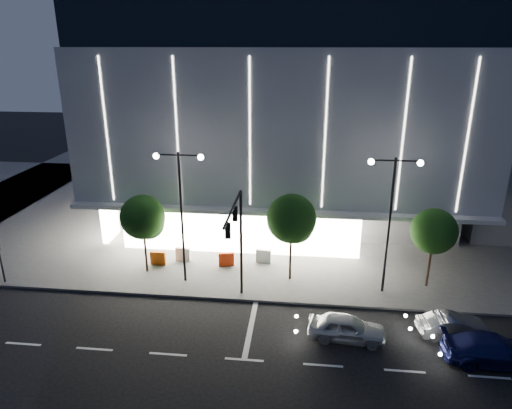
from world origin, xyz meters
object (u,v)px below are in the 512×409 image
object	(u,v)px
tree_mid	(292,221)
tree_right	(434,234)
car_lead	(347,328)
barrier_b	(183,254)
street_lamp_east	(391,206)
car_third	(493,350)
traffic_mast	(237,232)
ped_signal_far	(0,258)
barrier_c	(226,259)
street_lamp_west	(181,199)
tree_left	(143,219)
barrier_a	(158,258)
car_second	(453,326)
barrier_d	(264,256)

from	to	relation	value
tree_mid	tree_right	xyz separation A→B (m)	(9.00, -0.00, -0.45)
car_lead	barrier_b	bearing A→B (deg)	59.47
street_lamp_east	car_third	size ratio (longest dim) A/B	1.80
traffic_mast	car_third	bearing A→B (deg)	-15.09
street_lamp_east	ped_signal_far	distance (m)	25.37
barrier_c	traffic_mast	bearing A→B (deg)	-85.56
street_lamp_west	barrier_c	size ratio (longest dim) A/B	8.18
tree_right	car_lead	xyz separation A→B (m)	(-5.72, -6.19, -3.17)
tree_left	barrier_c	world-z (taller)	tree_left
street_lamp_west	car_third	size ratio (longest dim) A/B	1.80
traffic_mast	tree_right	xyz separation A→B (m)	(12.03, 3.68, -1.14)
street_lamp_west	barrier_a	bearing A→B (deg)	141.02
street_lamp_east	tree_mid	bearing A→B (deg)	170.31
tree_right	street_lamp_west	bearing A→B (deg)	-176.36
street_lamp_west	ped_signal_far	world-z (taller)	street_lamp_west
tree_mid	street_lamp_west	bearing A→B (deg)	-171.74
car_lead	car_third	size ratio (longest dim) A/B	0.84
car_lead	car_second	world-z (taller)	car_lead
tree_right	barrier_a	xyz separation A→B (m)	(-18.55, 1.02, -3.23)
car_second	street_lamp_east	bearing A→B (deg)	28.83
tree_left	car_second	distance (m)	20.10
ped_signal_far	barrier_d	xyz separation A→B (m)	(17.00, 4.69, -1.24)
traffic_mast	car_third	distance (m)	14.63
car_lead	barrier_d	bearing A→B (deg)	37.58
tree_mid	car_second	distance (m)	11.14
traffic_mast	barrier_b	world-z (taller)	traffic_mast
street_lamp_west	barrier_d	world-z (taller)	street_lamp_west
barrier_a	tree_mid	bearing A→B (deg)	-3.58
tree_left	tree_right	bearing A→B (deg)	-0.00
tree_right	barrier_d	size ratio (longest dim) A/B	5.01
tree_right	barrier_b	size ratio (longest dim) A/B	5.01
tree_left	car_lead	world-z (taller)	tree_left
street_lamp_east	tree_left	size ratio (longest dim) A/B	1.57
tree_right	barrier_c	distance (m)	14.08
barrier_a	car_lead	bearing A→B (deg)	-26.82
traffic_mast	car_second	world-z (taller)	traffic_mast
tree_mid	tree_right	bearing A→B (deg)	-0.00
street_lamp_west	barrier_d	distance (m)	7.96
ped_signal_far	street_lamp_west	bearing A→B (deg)	7.13
street_lamp_east	traffic_mast	bearing A→B (deg)	-163.52
car_lead	car_third	xyz separation A→B (m)	(7.19, -1.13, 0.01)
tree_left	car_third	distance (m)	21.99
tree_left	barrier_a	distance (m)	3.56
street_lamp_east	barrier_c	distance (m)	12.10
tree_right	barrier_d	distance (m)	11.69
street_lamp_east	barrier_b	distance (m)	15.15
ped_signal_far	tree_right	world-z (taller)	tree_right
car_second	car_third	bearing A→B (deg)	-154.42
street_lamp_west	car_third	world-z (taller)	street_lamp_west
street_lamp_east	barrier_d	bearing A→B (deg)	158.27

